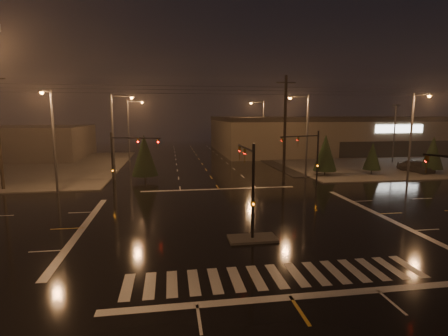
% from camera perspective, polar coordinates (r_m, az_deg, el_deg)
% --- Properties ---
extents(ground, '(140.00, 140.00, 0.00)m').
position_cam_1_polar(ground, '(25.94, 2.59, -8.56)').
color(ground, black).
rests_on(ground, ground).
extents(sidewalk_ne, '(36.00, 36.00, 0.12)m').
position_cam_1_polar(sidewalk_ne, '(64.99, 23.77, 1.26)').
color(sidewalk_ne, '#42403B').
rests_on(sidewalk_ne, ground).
extents(median_island, '(3.00, 1.60, 0.15)m').
position_cam_1_polar(median_island, '(22.21, 4.67, -11.39)').
color(median_island, '#42403B').
rests_on(median_island, ground).
extents(crosswalk, '(15.00, 2.60, 0.01)m').
position_cam_1_polar(crosswalk, '(17.80, 8.58, -17.02)').
color(crosswalk, beige).
rests_on(crosswalk, ground).
extents(stop_bar_near, '(16.00, 0.50, 0.01)m').
position_cam_1_polar(stop_bar_near, '(16.12, 10.84, -20.00)').
color(stop_bar_near, beige).
rests_on(stop_bar_near, ground).
extents(stop_bar_far, '(16.00, 0.50, 0.01)m').
position_cam_1_polar(stop_bar_far, '(36.43, -0.84, -3.45)').
color(stop_bar_far, beige).
rests_on(stop_bar_far, ground).
extents(parking_lot, '(50.00, 24.00, 0.08)m').
position_cam_1_polar(parking_lot, '(66.23, 28.34, 1.06)').
color(parking_lot, black).
rests_on(parking_lot, ground).
extents(retail_building, '(60.20, 28.30, 7.20)m').
position_cam_1_polar(retail_building, '(80.90, 20.86, 5.46)').
color(retail_building, '#6E614E').
rests_on(retail_building, ground).
extents(signal_mast_median, '(0.25, 4.59, 6.00)m').
position_cam_1_polar(signal_mast_median, '(22.12, 4.23, -1.59)').
color(signal_mast_median, black).
rests_on(signal_mast_median, ground).
extents(signal_mast_ne, '(4.84, 1.86, 6.00)m').
position_cam_1_polar(signal_mast_ne, '(37.51, 13.87, 2.51)').
color(signal_mast_ne, black).
rests_on(signal_mast_ne, ground).
extents(signal_mast_nw, '(4.84, 1.86, 6.00)m').
position_cam_1_polar(signal_mast_nw, '(34.92, -16.28, 1.96)').
color(signal_mast_nw, black).
rests_on(signal_mast_nw, ground).
extents(streetlight_1, '(2.77, 0.32, 10.00)m').
position_cam_1_polar(streetlight_1, '(42.76, -17.31, 5.81)').
color(streetlight_1, '#38383A').
rests_on(streetlight_1, ground).
extents(streetlight_2, '(2.77, 0.32, 10.00)m').
position_cam_1_polar(streetlight_2, '(58.62, -15.05, 6.61)').
color(streetlight_2, '#38383A').
rests_on(streetlight_2, ground).
extents(streetlight_3, '(2.77, 0.32, 10.00)m').
position_cam_1_polar(streetlight_3, '(43.41, 13.05, 6.02)').
color(streetlight_3, '#38383A').
rests_on(streetlight_3, ground).
extents(streetlight_4, '(2.77, 0.32, 10.00)m').
position_cam_1_polar(streetlight_4, '(62.41, 6.19, 6.97)').
color(streetlight_4, '#38383A').
rests_on(streetlight_4, ground).
extents(streetlight_5, '(0.32, 2.77, 10.00)m').
position_cam_1_polar(streetlight_5, '(37.18, -26.23, 4.92)').
color(streetlight_5, '#38383A').
rests_on(streetlight_5, ground).
extents(streetlight_6, '(0.32, 2.77, 10.00)m').
position_cam_1_polar(streetlight_6, '(44.57, 28.50, 5.25)').
color(streetlight_6, '#38383A').
rests_on(streetlight_6, ground).
extents(utility_pole_1, '(2.20, 0.32, 12.00)m').
position_cam_1_polar(utility_pole_1, '(40.42, 9.91, 6.39)').
color(utility_pole_1, black).
rests_on(utility_pole_1, ground).
extents(conifer_0, '(2.89, 2.89, 5.22)m').
position_cam_1_polar(conifer_0, '(45.53, 16.23, 2.42)').
color(conifer_0, black).
rests_on(conifer_0, ground).
extents(conifer_1, '(2.22, 2.22, 4.18)m').
position_cam_1_polar(conifer_1, '(48.42, 23.06, 1.81)').
color(conifer_1, black).
rests_on(conifer_1, ground).
extents(conifer_2, '(2.71, 2.71, 4.93)m').
position_cam_1_polar(conifer_2, '(52.76, 30.94, 2.19)').
color(conifer_2, black).
rests_on(conifer_2, ground).
extents(conifer_3, '(3.02, 3.02, 5.42)m').
position_cam_1_polar(conifer_3, '(41.16, -12.86, 2.05)').
color(conifer_3, black).
rests_on(conifer_3, ground).
extents(car_parked, '(2.93, 5.25, 1.69)m').
position_cam_1_polar(car_parked, '(53.14, 28.82, 0.25)').
color(car_parked, black).
rests_on(car_parked, ground).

